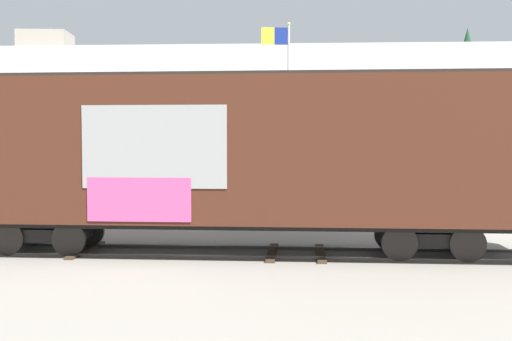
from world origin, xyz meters
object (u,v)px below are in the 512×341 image
Objects in this scene: parked_car_red at (128,198)px; flagpole at (284,89)px; freight_car at (234,153)px; parked_car_black at (275,198)px; parked_car_silver at (447,202)px.

flagpole is at bearing 48.81° from parked_car_red.
flagpole is 10.47m from parked_car_red.
freight_car is 6.77m from parked_car_black.
flagpole is 1.86× the size of parked_car_silver.
freight_car is 3.48× the size of parked_car_black.
parked_car_silver is at bearing 0.96° from parked_car_black.
freight_car reaches higher than parked_car_black.
flagpole is at bearing 84.61° from freight_car.
freight_car is at bearing -54.93° from parked_car_red.
flagpole reaches higher than parked_car_red.
parked_car_black is 6.52m from parked_car_silver.
freight_car reaches higher than parked_car_red.
flagpole is (1.30, 13.79, 2.99)m from freight_car.
parked_car_red is 5.82m from parked_car_black.
flagpole is at bearing 87.76° from parked_car_black.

